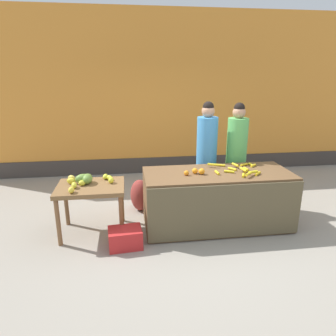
% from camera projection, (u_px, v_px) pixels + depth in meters
% --- Properties ---
extents(ground_plane, '(24.00, 24.00, 0.00)m').
position_uv_depth(ground_plane, '(192.00, 225.00, 4.69)').
color(ground_plane, gray).
extents(market_wall_back, '(8.86, 0.23, 3.55)m').
position_uv_depth(market_wall_back, '(167.00, 96.00, 6.85)').
color(market_wall_back, orange).
rests_on(market_wall_back, ground).
extents(fruit_stall_counter, '(2.17, 0.92, 0.85)m').
position_uv_depth(fruit_stall_counter, '(217.00, 199.00, 4.60)').
color(fruit_stall_counter, brown).
rests_on(fruit_stall_counter, ground).
extents(side_table_wooden, '(0.93, 0.70, 0.73)m').
position_uv_depth(side_table_wooden, '(91.00, 192.00, 4.31)').
color(side_table_wooden, brown).
rests_on(side_table_wooden, ground).
extents(banana_bunch_pile, '(0.78, 0.67, 0.07)m').
position_uv_depth(banana_bunch_pile, '(239.00, 169.00, 4.55)').
color(banana_bunch_pile, gold).
rests_on(banana_bunch_pile, fruit_stall_counter).
extents(orange_pile, '(0.31, 0.14, 0.09)m').
position_uv_depth(orange_pile, '(196.00, 172.00, 4.38)').
color(orange_pile, orange).
rests_on(orange_pile, fruit_stall_counter).
extents(mango_papaya_pile, '(0.70, 0.62, 0.14)m').
position_uv_depth(mango_papaya_pile, '(86.00, 180.00, 4.33)').
color(mango_papaya_pile, yellow).
rests_on(mango_papaya_pile, side_table_wooden).
extents(vendor_woman_blue_shirt, '(0.34, 0.34, 1.81)m').
position_uv_depth(vendor_woman_blue_shirt, '(206.00, 156.00, 5.13)').
color(vendor_woman_blue_shirt, '#33333D').
rests_on(vendor_woman_blue_shirt, ground).
extents(vendor_woman_green_shirt, '(0.34, 0.34, 1.79)m').
position_uv_depth(vendor_woman_green_shirt, '(236.00, 156.00, 5.19)').
color(vendor_woman_green_shirt, '#33333D').
rests_on(vendor_woman_green_shirt, ground).
extents(produce_crate, '(0.47, 0.36, 0.26)m').
position_uv_depth(produce_crate, '(125.00, 238.00, 4.09)').
color(produce_crate, red).
rests_on(produce_crate, ground).
extents(produce_sack, '(0.45, 0.47, 0.54)m').
position_uv_depth(produce_sack, '(140.00, 195.00, 5.15)').
color(produce_sack, maroon).
rests_on(produce_sack, ground).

